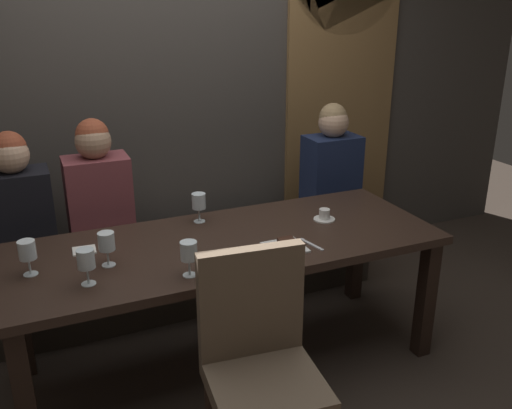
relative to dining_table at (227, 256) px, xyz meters
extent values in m
plane|color=#382D26|center=(0.00, 0.00, -0.65)|extent=(9.00, 9.00, 0.00)
cube|color=#423D38|center=(0.00, 1.22, 0.85)|extent=(6.00, 0.12, 3.00)
cube|color=olive|center=(1.35, 1.15, 0.40)|extent=(0.90, 0.05, 2.10)
cube|color=black|center=(-1.03, -0.35, -0.30)|extent=(0.08, 0.08, 0.69)
cube|color=black|center=(1.03, -0.35, -0.30)|extent=(0.08, 0.08, 0.69)
cube|color=black|center=(-1.03, 0.35, -0.30)|extent=(0.08, 0.08, 0.69)
cube|color=black|center=(1.03, 0.35, -0.30)|extent=(0.08, 0.08, 0.69)
cube|color=#302119|center=(0.00, 0.00, 0.07)|extent=(2.20, 0.84, 0.04)
cube|color=#312A23|center=(0.00, 0.70, -0.48)|extent=(2.50, 0.40, 0.35)
cube|color=#473D33|center=(0.00, 0.70, -0.25)|extent=(2.50, 0.44, 0.10)
cylinder|color=#302119|center=(0.04, -0.62, -0.44)|extent=(0.04, 0.04, 0.42)
cube|color=brown|center=(-0.14, -0.80, -0.19)|extent=(0.48, 0.48, 0.08)
cube|color=brown|center=(-0.13, -0.61, 0.09)|extent=(0.44, 0.10, 0.48)
cube|color=black|center=(-0.96, 0.68, 0.09)|extent=(0.36, 0.24, 0.58)
sphere|color=tan|center=(-0.96, 0.68, 0.47)|extent=(0.20, 0.20, 0.20)
sphere|color=brown|center=(-0.96, 0.69, 0.51)|extent=(0.18, 0.18, 0.18)
cube|color=brown|center=(-0.53, 0.69, 0.10)|extent=(0.36, 0.24, 0.61)
sphere|color=tan|center=(-0.53, 0.69, 0.50)|extent=(0.20, 0.20, 0.20)
sphere|color=brown|center=(-0.53, 0.70, 0.54)|extent=(0.18, 0.18, 0.18)
cube|color=#192342|center=(1.01, 0.68, 0.09)|extent=(0.36, 0.24, 0.59)
sphere|color=tan|center=(1.01, 0.68, 0.48)|extent=(0.20, 0.20, 0.20)
sphere|color=#9E7F56|center=(1.01, 0.69, 0.51)|extent=(0.18, 0.18, 0.18)
cylinder|color=silver|center=(-0.71, -0.19, 0.09)|extent=(0.06, 0.06, 0.00)
cylinder|color=silver|center=(-0.71, -0.19, 0.13)|extent=(0.01, 0.01, 0.07)
cylinder|color=silver|center=(-0.71, -0.19, 0.21)|extent=(0.08, 0.08, 0.08)
cylinder|color=maroon|center=(-0.71, -0.19, 0.18)|extent=(0.07, 0.07, 0.02)
cylinder|color=silver|center=(-0.60, -0.05, 0.09)|extent=(0.06, 0.06, 0.00)
cylinder|color=silver|center=(-0.60, -0.05, 0.13)|extent=(0.01, 0.01, 0.07)
cylinder|color=silver|center=(-0.60, -0.05, 0.21)|extent=(0.08, 0.08, 0.08)
cylinder|color=maroon|center=(-0.60, -0.05, 0.18)|extent=(0.07, 0.07, 0.03)
cylinder|color=silver|center=(-0.29, -0.29, 0.09)|extent=(0.06, 0.06, 0.00)
cylinder|color=silver|center=(-0.29, -0.29, 0.13)|extent=(0.01, 0.01, 0.07)
cylinder|color=silver|center=(-0.29, -0.29, 0.21)|extent=(0.08, 0.08, 0.08)
cylinder|color=silver|center=(-0.94, 0.00, 0.09)|extent=(0.06, 0.06, 0.00)
cylinder|color=silver|center=(-0.94, 0.00, 0.13)|extent=(0.01, 0.01, 0.07)
cylinder|color=silver|center=(-0.94, 0.00, 0.21)|extent=(0.08, 0.08, 0.08)
cylinder|color=silver|center=(-0.05, 0.30, 0.09)|extent=(0.06, 0.06, 0.00)
cylinder|color=silver|center=(-0.05, 0.30, 0.13)|extent=(0.01, 0.01, 0.07)
cylinder|color=silver|center=(-0.05, 0.30, 0.21)|extent=(0.08, 0.08, 0.08)
cylinder|color=white|center=(0.60, 0.05, 0.09)|extent=(0.12, 0.12, 0.01)
cylinder|color=white|center=(0.60, 0.05, 0.12)|extent=(0.06, 0.06, 0.06)
cylinder|color=brown|center=(0.60, 0.05, 0.15)|extent=(0.05, 0.05, 0.01)
cube|color=white|center=(0.23, -0.20, 0.09)|extent=(0.19, 0.19, 0.01)
cube|color=#381E14|center=(0.24, -0.20, 0.12)|extent=(0.08, 0.06, 0.04)
cube|color=silver|center=(0.37, -0.22, 0.09)|extent=(0.05, 0.17, 0.01)
cube|color=silver|center=(-0.69, 0.16, 0.09)|extent=(0.12, 0.11, 0.01)
camera|label=1|loc=(-0.90, -2.44, 1.25)|focal=39.02mm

